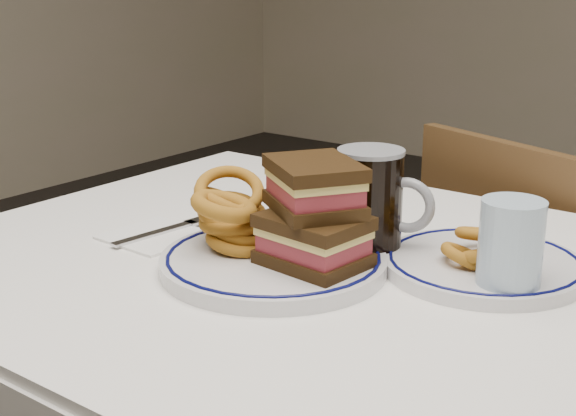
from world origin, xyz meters
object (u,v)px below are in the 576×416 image
Objects in this scene: reuben_sandwich at (314,213)px; far_plate at (484,264)px; main_plate at (273,261)px; chair_far at (523,319)px; beer_mug at (372,203)px.

reuben_sandwich is 0.61× the size of far_plate.
chair_far is at bearing 82.22° from main_plate.
main_plate is at bearing -121.73° from beer_mug.
reuben_sandwich is 1.07× the size of beer_mug.
beer_mug reaches higher than main_plate.
reuben_sandwich is 0.11m from beer_mug.
reuben_sandwich and beer_mug have the same top height.
chair_far is at bearing 103.47° from far_plate.
chair_far is at bearing 86.64° from reuben_sandwich.
chair_far is 0.63m from far_plate.
far_plate is (0.22, 0.16, -0.00)m from main_plate.
beer_mug is 0.17m from far_plate.
reuben_sandwich is at bearing -93.36° from chair_far.
reuben_sandwich reaches higher than far_plate.
reuben_sandwich is at bearing -100.41° from beer_mug.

